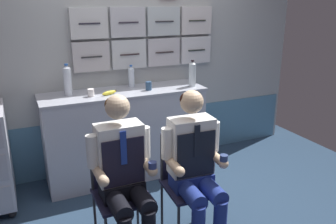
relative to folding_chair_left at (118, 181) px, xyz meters
name	(u,v)px	position (x,y,z in m)	size (l,w,h in m)	color
galley_bulkhead	(135,73)	(0.62, 1.33, 0.54)	(4.20, 0.14, 2.15)	#A8ADAF
galley_counter	(125,134)	(0.39, 1.05, -0.05)	(1.71, 0.53, 0.96)	#B4B9C7
folding_chair_left	(118,181)	(0.00, 0.00, 0.00)	(0.40, 0.41, 0.85)	#2D2D33
crew_member_left	(124,173)	(0.00, -0.16, 0.15)	(0.48, 0.58, 1.23)	black
folding_chair_right	(186,173)	(0.54, -0.10, 0.00)	(0.42, 0.43, 0.85)	#2D2D33
crew_member_right	(195,165)	(0.53, -0.26, 0.15)	(0.48, 0.59, 1.23)	black
sparkling_bottle_green	(192,74)	(1.14, 0.94, 0.56)	(0.08, 0.08, 0.29)	silver
water_bottle_tall	(131,77)	(0.52, 1.18, 0.54)	(0.07, 0.07, 0.24)	silver
water_bottle_clear	(67,80)	(-0.15, 1.11, 0.58)	(0.08, 0.08, 0.31)	silver
coffee_cup_spare	(91,92)	(0.04, 0.97, 0.47)	(0.06, 0.06, 0.07)	white
paper_cup_blue	(149,86)	(0.64, 0.97, 0.48)	(0.06, 0.06, 0.09)	navy
snack_banana	(109,93)	(0.22, 0.96, 0.45)	(0.17, 0.10, 0.04)	yellow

